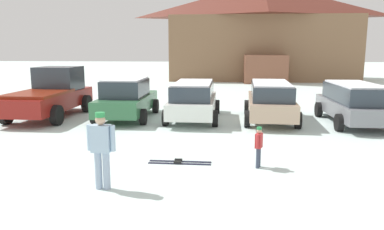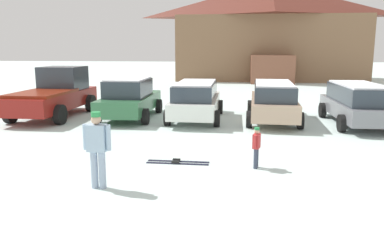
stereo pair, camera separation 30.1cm
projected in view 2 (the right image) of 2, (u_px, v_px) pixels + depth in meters
ski_lodge at (269, 31)px, 35.55m from camera, size 17.57×9.65×9.04m
parked_green_coupe at (130, 98)px, 16.03m from camera, size 2.20×4.43×1.73m
parked_white_suv at (196, 99)px, 15.73m from camera, size 2.20×4.71×1.59m
parked_beige_suv at (273, 100)px, 15.37m from camera, size 2.32×4.89×1.61m
parked_grey_wagon at (358, 103)px, 14.63m from camera, size 2.15×4.75×1.62m
pickup_truck at (56, 94)px, 16.50m from camera, size 2.44×5.25×2.15m
skier_adult_in_blue_parka at (97, 146)px, 7.93m from camera, size 0.62×0.27×1.67m
skier_child_in_red_jacket at (256, 145)px, 9.33m from camera, size 0.22×0.37×1.05m
pair_of_skis at (177, 162)px, 9.85m from camera, size 1.65×0.32×0.08m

